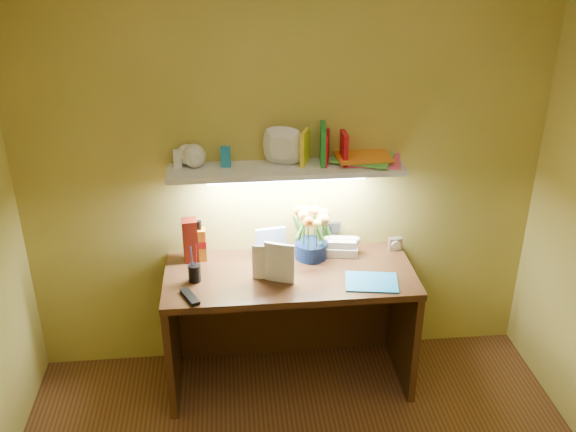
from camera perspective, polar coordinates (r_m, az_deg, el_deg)
The scene contains 13 objects.
desk at distance 3.80m, azimuth 0.16°, elevation -9.91°, with size 1.40×0.60×0.75m, color #35230E.
flower_bouquet at distance 3.68m, azimuth 2.10°, elevation -1.37°, with size 0.21×0.21×0.33m, color #07163A, non-canonical shape.
telephone at distance 3.78m, azimuth 4.80°, elevation -2.56°, with size 0.18×0.14×0.11m, color #F1E4CF, non-canonical shape.
desk_clock at distance 3.87m, azimuth 9.51°, elevation -2.45°, with size 0.08×0.04×0.08m, color silver.
whisky_bottle at distance 3.70m, azimuth -7.81°, elevation -2.15°, with size 0.07×0.07×0.25m, color #B56E14, non-canonical shape.
whisky_box at distance 3.70m, azimuth -8.68°, elevation -2.15°, with size 0.08×0.08×0.26m, color #521007.
pen_cup at distance 3.52m, azimuth -8.33°, elevation -4.55°, with size 0.07×0.07×0.17m, color black.
art_card at distance 3.72m, azimuth -1.52°, elevation -2.38°, with size 0.17×0.03×0.17m, color white, non-canonical shape.
tv_remote at distance 3.41m, azimuth -8.72°, elevation -7.09°, with size 0.05×0.17×0.02m, color black.
blue_folder at distance 3.54m, azimuth 7.44°, elevation -5.83°, with size 0.28×0.21×0.01m, color #1A7BBE.
desk_book_a at distance 3.50m, azimuth -3.21°, elevation -4.09°, with size 0.16×0.02×0.21m, color silver.
desk_book_b at distance 3.48m, azimuth -2.14°, elevation -3.98°, with size 0.17×0.02×0.23m, color white.
wall_shelf at distance 3.51m, azimuth -0.03°, elevation 4.75°, with size 1.31×0.36×0.26m.
Camera 1 is at (-0.32, -1.87, 2.59)m, focal length 40.00 mm.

